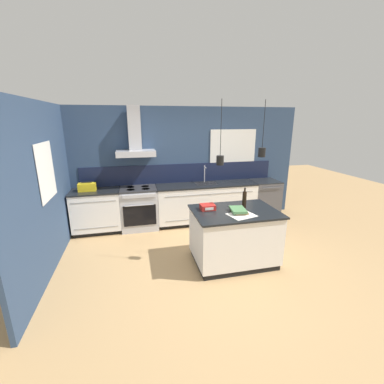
% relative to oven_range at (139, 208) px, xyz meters
% --- Properties ---
extents(ground_plane, '(16.00, 16.00, 0.00)m').
position_rel_oven_range_xyz_m(ground_plane, '(1.00, -1.69, -0.46)').
color(ground_plane, tan).
rests_on(ground_plane, ground).
extents(wall_back, '(5.60, 2.26, 2.60)m').
position_rel_oven_range_xyz_m(wall_back, '(0.94, 0.31, 0.90)').
color(wall_back, navy).
rests_on(wall_back, ground_plane).
extents(wall_left, '(0.08, 3.80, 2.60)m').
position_rel_oven_range_xyz_m(wall_left, '(-1.43, -0.99, 0.85)').
color(wall_left, navy).
rests_on(wall_left, ground_plane).
extents(counter_run_left, '(0.99, 0.64, 0.91)m').
position_rel_oven_range_xyz_m(counter_run_left, '(-0.87, 0.01, 0.01)').
color(counter_run_left, black).
rests_on(counter_run_left, ground_plane).
extents(counter_run_sink, '(2.29, 0.64, 1.30)m').
position_rel_oven_range_xyz_m(counter_run_sink, '(1.53, 0.01, 0.01)').
color(counter_run_sink, black).
rests_on(counter_run_sink, ground_plane).
extents(oven_range, '(0.77, 0.66, 0.91)m').
position_rel_oven_range_xyz_m(oven_range, '(0.00, 0.00, 0.00)').
color(oven_range, '#B5B5BA').
rests_on(oven_range, ground_plane).
extents(dishwasher, '(0.64, 0.65, 0.91)m').
position_rel_oven_range_xyz_m(dishwasher, '(2.98, 0.00, 0.00)').
color(dishwasher, '#4C4C51').
rests_on(dishwasher, ground_plane).
extents(kitchen_island, '(1.36, 0.96, 0.91)m').
position_rel_oven_range_xyz_m(kitchen_island, '(1.47, -1.80, 0.00)').
color(kitchen_island, black).
rests_on(kitchen_island, ground_plane).
extents(bottle_on_island, '(0.07, 0.07, 0.34)m').
position_rel_oven_range_xyz_m(bottle_on_island, '(1.67, -1.69, 0.60)').
color(bottle_on_island, black).
rests_on(bottle_on_island, kitchen_island).
extents(book_stack, '(0.26, 0.34, 0.07)m').
position_rel_oven_range_xyz_m(book_stack, '(1.49, -1.90, 0.49)').
color(book_stack, olive).
rests_on(book_stack, kitchen_island).
extents(red_supply_box, '(0.23, 0.19, 0.08)m').
position_rel_oven_range_xyz_m(red_supply_box, '(1.06, -1.64, 0.50)').
color(red_supply_box, red).
rests_on(red_supply_box, kitchen_island).
extents(paper_pile, '(0.46, 0.41, 0.01)m').
position_rel_oven_range_xyz_m(paper_pile, '(1.49, -2.01, 0.46)').
color(paper_pile, silver).
rests_on(paper_pile, kitchen_island).
extents(yellow_toolbox, '(0.34, 0.18, 0.19)m').
position_rel_oven_range_xyz_m(yellow_toolbox, '(-1.02, 0.00, 0.54)').
color(yellow_toolbox, gold).
rests_on(yellow_toolbox, counter_run_left).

